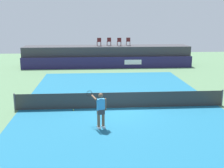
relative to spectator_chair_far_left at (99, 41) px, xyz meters
The scene contains 13 objects.
ground_plane 12.55m from the spectator_chair_far_left, 86.00° to the right, with size 48.00×48.00×0.00m, color #4C704C.
court_inner 15.49m from the spectator_chair_far_left, 86.79° to the right, with size 12.00×22.00×0.00m, color #16597A.
sponsor_wall 2.85m from the spectator_chair_far_left, 63.42° to the right, with size 18.00×0.22×1.20m.
spectator_platform 1.81m from the spectator_chair_far_left, ahead, with size 18.00×2.80×2.20m, color #38383D.
spectator_chair_far_left is the anchor object (origin of this frame).
spectator_chair_left 1.13m from the spectator_chair_far_left, 12.86° to the left, with size 0.46×0.46×0.89m.
spectator_chair_center 2.20m from the spectator_chair_far_left, ahead, with size 0.45×0.45×0.89m.
spectator_chair_right 3.23m from the spectator_chair_far_left, ahead, with size 0.47×0.47×0.89m.
tennis_net 15.41m from the spectator_chair_far_left, 86.79° to the right, with size 12.40×0.02×0.95m, color #2D2D2D.
net_post_near 16.29m from the spectator_chair_far_left, 109.34° to the right, with size 0.10×0.10×1.00m, color #4C4C51.
net_post_far 16.93m from the spectator_chair_far_left, 65.15° to the right, with size 0.10×0.10×1.00m, color #4C4C51.
tennis_player 18.43m from the spectator_chair_far_left, 91.44° to the right, with size 0.96×1.09×1.77m.
tennis_ball 15.92m from the spectator_chair_far_left, 97.15° to the right, with size 0.07×0.07×0.07m, color #D8EA33.
Camera 1 is at (-1.71, -16.38, 5.31)m, focal length 46.22 mm.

